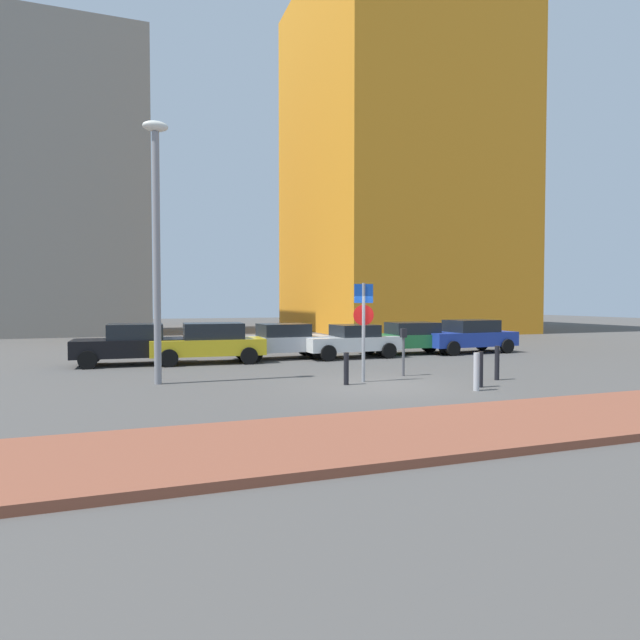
{
  "coord_description": "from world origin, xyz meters",
  "views": [
    {
      "loc": [
        -6.51,
        -13.34,
        2.36
      ],
      "look_at": [
        -0.98,
        2.14,
        1.77
      ],
      "focal_mm": 29.85,
      "sensor_mm": 36.0,
      "label": 1
    }
  ],
  "objects_px": {
    "parked_car_green": "(408,338)",
    "parking_sign_post": "(364,320)",
    "traffic_bollard_near": "(476,372)",
    "parked_car_white": "(351,341)",
    "traffic_bollard_mid": "(480,369)",
    "traffic_bollard_edge": "(346,369)",
    "parked_car_blue": "(469,336)",
    "traffic_bollard_far": "(497,363)",
    "street_lamp": "(156,231)",
    "parked_car_silver": "(282,341)",
    "parked_car_black": "(131,344)",
    "parking_meter": "(403,345)",
    "parked_car_yellow": "(209,342)"
  },
  "relations": [
    {
      "from": "parked_car_blue",
      "to": "traffic_bollard_far",
      "type": "relative_size",
      "value": 4.35
    },
    {
      "from": "street_lamp",
      "to": "parked_car_silver",
      "type": "bearing_deg",
      "value": 45.77
    },
    {
      "from": "traffic_bollard_edge",
      "to": "parked_car_silver",
      "type": "bearing_deg",
      "value": 89.17
    },
    {
      "from": "parking_meter",
      "to": "parked_car_green",
      "type": "bearing_deg",
      "value": 59.72
    },
    {
      "from": "traffic_bollard_near",
      "to": "parked_car_white",
      "type": "bearing_deg",
      "value": 89.42
    },
    {
      "from": "traffic_bollard_edge",
      "to": "parked_car_blue",
      "type": "bearing_deg",
      "value": 37.19
    },
    {
      "from": "parked_car_blue",
      "to": "traffic_bollard_far",
      "type": "bearing_deg",
      "value": -119.85
    },
    {
      "from": "parked_car_black",
      "to": "parked_car_blue",
      "type": "bearing_deg",
      "value": -1.38
    },
    {
      "from": "street_lamp",
      "to": "traffic_bollard_edge",
      "type": "bearing_deg",
      "value": -21.1
    },
    {
      "from": "parked_car_green",
      "to": "parked_car_white",
      "type": "bearing_deg",
      "value": -169.24
    },
    {
      "from": "parked_car_silver",
      "to": "traffic_bollard_edge",
      "type": "xyz_separation_m",
      "value": [
        -0.1,
        -7.14,
        -0.29
      ]
    },
    {
      "from": "traffic_bollard_near",
      "to": "traffic_bollard_mid",
      "type": "distance_m",
      "value": 0.63
    },
    {
      "from": "parked_car_green",
      "to": "traffic_bollard_near",
      "type": "height_order",
      "value": "parked_car_green"
    },
    {
      "from": "parking_meter",
      "to": "street_lamp",
      "type": "distance_m",
      "value": 8.13
    },
    {
      "from": "traffic_bollard_near",
      "to": "traffic_bollard_mid",
      "type": "xyz_separation_m",
      "value": [
        0.45,
        0.44,
        -0.01
      ]
    },
    {
      "from": "parked_car_yellow",
      "to": "traffic_bollard_edge",
      "type": "xyz_separation_m",
      "value": [
        2.88,
        -6.65,
        -0.33
      ]
    },
    {
      "from": "traffic_bollard_mid",
      "to": "traffic_bollard_edge",
      "type": "bearing_deg",
      "value": 153.72
    },
    {
      "from": "parking_sign_post",
      "to": "traffic_bollard_near",
      "type": "distance_m",
      "value": 3.49
    },
    {
      "from": "parked_car_yellow",
      "to": "traffic_bollard_near",
      "type": "relative_size",
      "value": 4.29
    },
    {
      "from": "parked_car_silver",
      "to": "traffic_bollard_far",
      "type": "bearing_deg",
      "value": -60.16
    },
    {
      "from": "parked_car_yellow",
      "to": "parked_car_silver",
      "type": "distance_m",
      "value": 3.02
    },
    {
      "from": "traffic_bollard_far",
      "to": "traffic_bollard_edge",
      "type": "xyz_separation_m",
      "value": [
        -4.58,
        0.67,
        -0.05
      ]
    },
    {
      "from": "parked_car_white",
      "to": "traffic_bollard_edge",
      "type": "relative_size",
      "value": 4.42
    },
    {
      "from": "parked_car_white",
      "to": "traffic_bollard_mid",
      "type": "bearing_deg",
      "value": -87.45
    },
    {
      "from": "parking_sign_post",
      "to": "traffic_bollard_far",
      "type": "relative_size",
      "value": 2.82
    },
    {
      "from": "parked_car_green",
      "to": "traffic_bollard_mid",
      "type": "relative_size",
      "value": 4.56
    },
    {
      "from": "parked_car_black",
      "to": "traffic_bollard_mid",
      "type": "height_order",
      "value": "parked_car_black"
    },
    {
      "from": "traffic_bollard_edge",
      "to": "parked_car_white",
      "type": "bearing_deg",
      "value": 65.98
    },
    {
      "from": "parked_car_black",
      "to": "traffic_bollard_far",
      "type": "distance_m",
      "value": 12.85
    },
    {
      "from": "parking_meter",
      "to": "traffic_bollard_near",
      "type": "xyz_separation_m",
      "value": [
        0.47,
        -3.11,
        -0.46
      ]
    },
    {
      "from": "traffic_bollard_far",
      "to": "parked_car_silver",
      "type": "bearing_deg",
      "value": 119.84
    },
    {
      "from": "traffic_bollard_near",
      "to": "traffic_bollard_far",
      "type": "relative_size",
      "value": 0.98
    },
    {
      "from": "parked_car_yellow",
      "to": "parked_car_green",
      "type": "height_order",
      "value": "parked_car_yellow"
    },
    {
      "from": "parking_meter",
      "to": "traffic_bollard_far",
      "type": "distance_m",
      "value": 2.83
    },
    {
      "from": "parked_car_silver",
      "to": "traffic_bollard_near",
      "type": "relative_size",
      "value": 4.11
    },
    {
      "from": "parked_car_silver",
      "to": "street_lamp",
      "type": "xyz_separation_m",
      "value": [
        -5.08,
        -5.22,
        3.58
      ]
    },
    {
      "from": "parked_car_green",
      "to": "parking_sign_post",
      "type": "distance_m",
      "value": 8.66
    },
    {
      "from": "parked_car_green",
      "to": "parking_sign_post",
      "type": "bearing_deg",
      "value": -127.7
    },
    {
      "from": "parked_car_white",
      "to": "parked_car_black",
      "type": "bearing_deg",
      "value": 176.96
    },
    {
      "from": "parked_car_silver",
      "to": "parked_car_blue",
      "type": "distance_m",
      "value": 8.71
    },
    {
      "from": "parking_sign_post",
      "to": "traffic_bollard_far",
      "type": "xyz_separation_m",
      "value": [
        3.9,
        -1.01,
        -1.3
      ]
    },
    {
      "from": "parking_sign_post",
      "to": "street_lamp",
      "type": "distance_m",
      "value": 6.39
    },
    {
      "from": "traffic_bollard_edge",
      "to": "parked_car_yellow",
      "type": "bearing_deg",
      "value": 113.4
    },
    {
      "from": "parked_car_black",
      "to": "parking_sign_post",
      "type": "distance_m",
      "value": 9.3
    },
    {
      "from": "parked_car_yellow",
      "to": "traffic_bollard_near",
      "type": "bearing_deg",
      "value": -56.73
    },
    {
      "from": "parked_car_black",
      "to": "traffic_bollard_mid",
      "type": "xyz_separation_m",
      "value": [
        8.99,
        -8.65,
        -0.29
      ]
    },
    {
      "from": "parked_car_blue",
      "to": "parked_car_black",
      "type": "bearing_deg",
      "value": 178.62
    },
    {
      "from": "parked_car_silver",
      "to": "traffic_bollard_near",
      "type": "xyz_separation_m",
      "value": [
        2.74,
        -9.21,
        -0.24
      ]
    },
    {
      "from": "parked_car_blue",
      "to": "parking_meter",
      "type": "relative_size",
      "value": 2.97
    },
    {
      "from": "parked_car_blue",
      "to": "street_lamp",
      "type": "bearing_deg",
      "value": -160.96
    }
  ]
}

